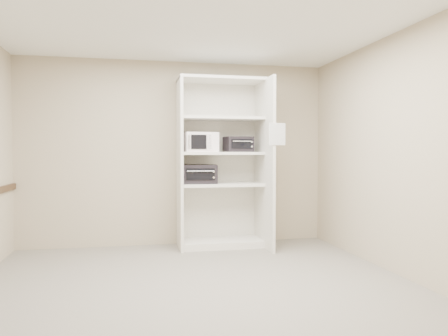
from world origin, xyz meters
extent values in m
cube|color=slate|center=(0.00, 0.00, 0.00)|extent=(4.50, 4.00, 0.01)
cube|color=white|center=(0.00, 0.00, 2.70)|extent=(4.50, 4.00, 0.01)
cube|color=tan|center=(0.00, 2.00, 1.35)|extent=(4.50, 0.02, 2.70)
cube|color=tan|center=(0.00, -2.00, 1.35)|extent=(4.50, 0.02, 2.70)
cube|color=tan|center=(2.25, 0.00, 1.35)|extent=(0.02, 4.00, 2.70)
cube|color=white|center=(0.02, 1.68, 1.20)|extent=(0.04, 0.60, 2.40)
cube|color=white|center=(1.22, 1.53, 1.20)|extent=(0.04, 0.90, 2.40)
cube|color=white|center=(0.62, 1.99, 1.20)|extent=(1.24, 0.02, 2.40)
cube|color=white|center=(0.62, 1.70, 0.05)|extent=(1.16, 0.56, 0.10)
cube|color=white|center=(0.62, 1.70, 0.90)|extent=(1.16, 0.56, 0.04)
cube|color=white|center=(0.62, 1.70, 1.35)|extent=(1.16, 0.56, 0.04)
cube|color=white|center=(0.62, 1.70, 1.85)|extent=(1.16, 0.56, 0.04)
cube|color=white|center=(0.62, 1.70, 2.40)|extent=(1.24, 0.60, 0.04)
cube|color=white|center=(0.31, 1.68, 1.51)|extent=(0.49, 0.38, 0.28)
cube|color=black|center=(0.88, 1.73, 1.48)|extent=(0.42, 0.34, 0.22)
cube|color=black|center=(0.31, 1.70, 1.05)|extent=(0.51, 0.41, 0.27)
cube|color=white|center=(1.26, 1.07, 1.61)|extent=(0.23, 0.02, 0.29)
camera|label=1|loc=(-0.63, -4.47, 1.36)|focal=35.00mm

